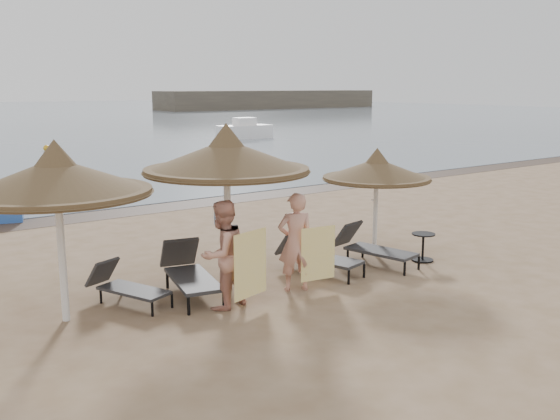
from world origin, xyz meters
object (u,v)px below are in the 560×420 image
(palapa_right, at_px, (377,170))
(side_table, at_px, (423,248))
(lounger_near_left, at_px, (189,271))
(lounger_near_right, at_px, (315,254))
(person_right, at_px, (296,234))
(palapa_center, at_px, (227,157))
(lounger_far_right, at_px, (371,246))
(palapa_left, at_px, (56,178))
(lounger_far_left, at_px, (125,285))
(person_left, at_px, (222,246))

(palapa_right, bearing_deg, side_table, -68.23)
(lounger_near_left, height_order, lounger_near_right, lounger_near_left)
(lounger_near_right, relative_size, person_right, 0.91)
(palapa_center, bearing_deg, palapa_right, 0.65)
(lounger_near_left, relative_size, lounger_far_right, 1.09)
(palapa_left, xyz_separation_m, lounger_far_left, (1.13, 0.25, -2.07))
(palapa_left, height_order, lounger_far_left, palapa_left)
(lounger_far_left, height_order, lounger_near_right, lounger_near_right)
(palapa_left, bearing_deg, person_right, -13.28)
(lounger_near_left, height_order, person_left, person_left)
(person_right, bearing_deg, lounger_far_right, -147.25)
(lounger_far_left, height_order, person_left, person_left)
(lounger_far_right, bearing_deg, person_left, 174.86)
(palapa_center, relative_size, lounger_far_left, 1.84)
(palapa_left, xyz_separation_m, lounger_far_right, (6.48, -0.47, -2.01))
(palapa_right, bearing_deg, lounger_far_right, -139.67)
(palapa_center, xyz_separation_m, lounger_far_left, (-2.04, 0.20, -2.18))
(lounger_near_right, bearing_deg, lounger_near_left, 158.69)
(lounger_near_left, bearing_deg, lounger_near_right, 6.39)
(lounger_far_left, bearing_deg, palapa_left, 169.70)
(palapa_center, distance_m, lounger_near_left, 2.26)
(palapa_center, bearing_deg, person_right, -48.70)
(palapa_left, xyz_separation_m, person_right, (4.05, -0.96, -1.30))
(palapa_center, distance_m, palapa_right, 4.01)
(lounger_far_left, height_order, person_right, person_right)
(lounger_near_left, xyz_separation_m, person_right, (1.73, -1.02, 0.67))
(lounger_far_left, bearing_deg, side_table, -33.44)
(side_table, xyz_separation_m, person_right, (-3.53, 0.04, 0.80))
(lounger_far_left, relative_size, lounger_near_left, 0.79)
(palapa_right, height_order, side_table, palapa_right)
(palapa_left, height_order, lounger_near_right, palapa_left)
(person_left, bearing_deg, lounger_far_left, -58.57)
(person_left, distance_m, person_right, 1.61)
(lounger_far_left, height_order, lounger_near_left, lounger_near_left)
(palapa_left, relative_size, side_table, 4.87)
(lounger_far_left, xyz_separation_m, person_left, (1.32, -1.23, 0.78))
(side_table, bearing_deg, palapa_left, 172.54)
(lounger_near_right, bearing_deg, person_left, -179.62)
(palapa_center, height_order, person_right, palapa_center)
(lounger_far_left, xyz_separation_m, side_table, (6.45, -1.24, -0.04))
(person_right, bearing_deg, lounger_far_left, -0.86)
(palapa_center, xyz_separation_m, lounger_near_right, (1.94, -0.28, -2.13))
(palapa_center, relative_size, palapa_right, 1.28)
(lounger_far_left, bearing_deg, person_left, -65.47)
(palapa_center, distance_m, lounger_far_right, 3.97)
(lounger_far_left, relative_size, lounger_far_right, 0.86)
(palapa_left, relative_size, lounger_near_right, 1.52)
(lounger_far_right, height_order, person_right, person_right)
(lounger_near_left, height_order, side_table, lounger_near_left)
(lounger_near_right, bearing_deg, palapa_center, 156.47)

